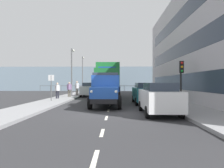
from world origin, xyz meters
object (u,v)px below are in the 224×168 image
Objects in this scene: street_sign at (51,83)px; car_black_oppositeside_1 at (95,88)px; lorry_cargo_green at (108,80)px; car_silver_oppositeside_0 at (90,89)px; lamp_post_far at (83,71)px; pedestrian_strolling at (57,89)px; traffic_light_near at (181,73)px; truck_vintage_blue at (106,90)px; car_teal_kerbside_1 at (145,93)px; car_white_kerbside_near at (159,98)px; pedestrian_near_railing at (69,88)px; lamp_post_promenade at (72,67)px; pedestrian_with_bag at (77,87)px.

car_black_oppositeside_1 is at bearing -99.93° from street_sign.
lorry_cargo_green reaches higher than car_silver_oppositeside_0.
car_silver_oppositeside_0 is at bearing 104.77° from lamp_post_far.
street_sign is at bearing 94.91° from pedestrian_strolling.
traffic_light_near is (-8.19, 9.74, 1.58)m from car_silver_oppositeside_0.
truck_vintage_blue is 1.25× the size of car_teal_kerbside_1.
street_sign is (4.76, 5.38, -0.39)m from lorry_cargo_green.
car_white_kerbside_near is (-3.08, 3.26, -0.28)m from truck_vintage_blue.
pedestrian_near_railing is 0.27× the size of lamp_post_far.
lamp_post_promenade is (4.69, -10.14, 2.46)m from truck_vintage_blue.
car_silver_oppositeside_0 is (2.42, -2.24, -1.18)m from lorry_cargo_green.
truck_vintage_blue is 8.36m from lorry_cargo_green.
car_silver_oppositeside_0 is 3.49m from lamp_post_promenade.
car_black_oppositeside_1 is 5.15m from lamp_post_far.
truck_vintage_blue is 0.93× the size of lamp_post_far.
lamp_post_far is (8.08, -23.05, 2.89)m from car_white_kerbside_near.
truck_vintage_blue is 10.86m from car_silver_oppositeside_0.
lamp_post_promenade is 9.65m from lamp_post_far.
car_silver_oppositeside_0 is at bearing -123.71° from pedestrian_near_railing.
car_white_kerbside_near is at bearing 124.48° from pedestrian_near_railing.
truck_vintage_blue is 5.73m from street_sign.
car_teal_kerbside_1 is 10.13m from car_silver_oppositeside_0.
car_black_oppositeside_1 is at bearing -105.52° from pedestrian_with_bag.
car_silver_oppositeside_0 is (2.56, -10.55, -0.28)m from truck_vintage_blue.
car_white_kerbside_near is 15.74m from lamp_post_promenade.
lamp_post_far reaches higher than lorry_cargo_green.
truck_vintage_blue is 1.38× the size of car_silver_oppositeside_0.
traffic_light_near is at bearing 156.50° from pedestrian_strolling.
pedestrian_near_railing reaches higher than car_white_kerbside_near.
lamp_post_promenade reaches higher than car_silver_oppositeside_0.
car_silver_oppositeside_0 is 8.01m from street_sign.
lorry_cargo_green is 12.07m from car_white_kerbside_near.
lamp_post_far is at bearing -65.41° from car_teal_kerbside_1.
truck_vintage_blue is at bearing -46.60° from car_white_kerbside_near.
pedestrian_strolling is 0.90× the size of pedestrian_with_bag.
car_black_oppositeside_1 is at bearing -62.12° from traffic_light_near.
car_white_kerbside_near is 10.13m from street_sign.
traffic_light_near is 10.77m from street_sign.
pedestrian_near_railing is at bearing 83.98° from pedestrian_with_bag.
car_black_oppositeside_1 is 7.06m from lamp_post_promenade.
lamp_post_far is at bearing -87.44° from pedestrian_near_railing.
street_sign reaches higher than car_black_oppositeside_1.
car_teal_kerbside_1 is 11.09m from pedestrian_with_bag.
traffic_light_near is (-9.78, 9.73, 1.29)m from pedestrian_with_bag.
lorry_cargo_green is 5.81m from pedestrian_strolling.
lamp_post_promenade is 0.95× the size of lamp_post_far.
traffic_light_near is 1.42× the size of street_sign.
pedestrian_strolling is 2.64m from street_sign.
car_white_kerbside_near is 1.02× the size of car_silver_oppositeside_0.
pedestrian_near_railing is 12.38m from lamp_post_far.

